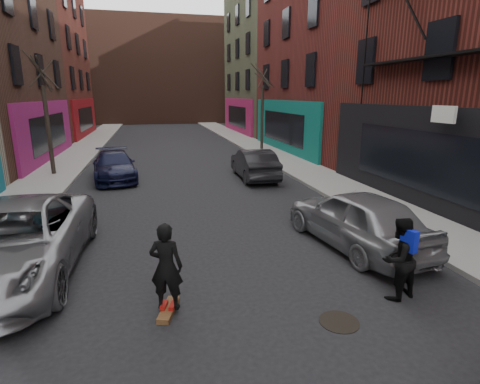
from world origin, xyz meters
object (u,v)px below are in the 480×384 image
parked_right_far (356,218)px  skateboard (169,310)px  parked_left_far (14,241)px  parked_right_end (254,164)px  tree_right_far (262,100)px  pedestrian (399,258)px  manhole (339,322)px  tree_left_far (45,105)px  skateboarder (166,267)px  parked_left_end (114,166)px

parked_right_far → skateboard: parked_right_far is taller
parked_left_far → parked_right_end: 11.33m
tree_right_far → skateboard: bearing=-111.3°
tree_right_far → parked_right_far: (-2.63, -17.34, -2.76)m
parked_right_far → pedestrian: size_ratio=2.75×
parked_right_end → manhole: parked_right_end is taller
tree_left_far → parked_right_far: (9.77, -11.34, -2.61)m
parked_left_far → skateboarder: size_ratio=3.54×
parked_right_far → pedestrian: bearing=69.4°
tree_left_far → parked_left_far: bearing=-81.3°
parked_left_far → skateboarder: 3.88m
parked_right_far → tree_left_far: bearing=-57.0°
skateboarder → tree_right_far: bearing=-93.3°
parked_right_end → skateboard: (-4.55, -10.59, -0.65)m
parked_left_far → parked_right_far: (8.07, -0.24, -0.03)m
parked_left_end → skateboarder: skateboarder is taller
tree_right_far → pedestrian: tree_right_far is taller
pedestrian → parked_right_end: bearing=-105.9°
tree_right_far → parked_right_end: bearing=-108.9°
skateboarder → manhole: size_ratio=2.32×
parked_right_end → pedestrian: 11.08m
parked_right_far → manhole: 3.73m
tree_right_far → manhole: size_ratio=9.71×
parked_right_end → skateboarder: bearing=67.9°
parked_right_end → skateboard: size_ratio=5.30×
tree_right_far → parked_right_far: 17.75m
parked_left_far → parked_left_end: 9.68m
tree_left_far → parked_right_end: 10.16m
parked_left_far → parked_right_end: size_ratio=1.36×
parked_right_end → skateboard: bearing=67.9°
parked_left_end → parked_right_far: parked_right_far is taller
parked_left_end → skateboard: size_ratio=5.61×
parked_left_far → manhole: 6.91m
skateboard → manhole: skateboard is taller
parked_left_end → parked_right_far: (6.79, -9.84, 0.12)m
parked_right_end → skateboarder: size_ratio=2.61×
parked_right_far → parked_right_end: 8.57m
parked_left_end → skateboarder: 12.01m
tree_right_far → parked_left_end: 12.38m
parked_right_end → parked_left_end: bearing=-10.1°
parked_right_far → skateboard: bearing=14.6°
tree_left_far → manhole: bearing=-61.7°
tree_right_far → pedestrian: size_ratio=4.15×
skateboard → skateboarder: bearing=0.0°
tree_left_far → parked_right_end: (9.40, -2.78, -2.68)m
parked_left_far → skateboarder: bearing=-34.4°
parked_left_far → skateboard: (3.14, -2.27, -0.75)m
parked_left_end → skateboarder: bearing=-88.4°
parked_left_far → tree_left_far: bearing=100.2°
tree_right_far → parked_left_end: size_ratio=1.52×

